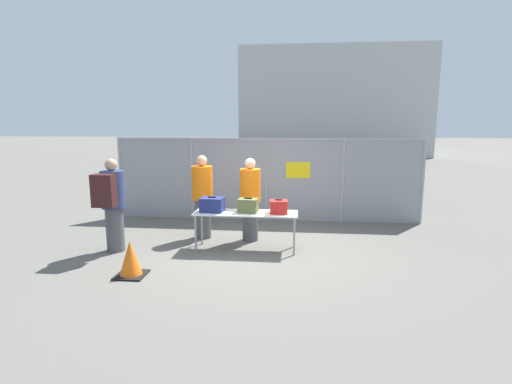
# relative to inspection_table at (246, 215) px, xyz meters

# --- Properties ---
(ground_plane) EXTENTS (120.00, 120.00, 0.00)m
(ground_plane) POSITION_rel_inspection_table_xyz_m (0.19, -0.06, -0.69)
(ground_plane) COLOR #605E56
(fence_section) EXTENTS (7.74, 0.07, 2.10)m
(fence_section) POSITION_rel_inspection_table_xyz_m (0.20, 2.46, 0.41)
(fence_section) COLOR #9EA0A5
(fence_section) RESTS_ON ground_plane
(inspection_table) EXTENTS (2.01, 0.62, 0.75)m
(inspection_table) POSITION_rel_inspection_table_xyz_m (0.00, 0.00, 0.00)
(inspection_table) COLOR silver
(inspection_table) RESTS_ON ground_plane
(suitcase_navy) EXTENTS (0.46, 0.37, 0.30)m
(suitcase_navy) POSITION_rel_inspection_table_xyz_m (-0.66, -0.00, 0.20)
(suitcase_navy) COLOR navy
(suitcase_navy) RESTS_ON inspection_table
(suitcase_olive) EXTENTS (0.39, 0.30, 0.29)m
(suitcase_olive) POSITION_rel_inspection_table_xyz_m (0.04, -0.01, 0.20)
(suitcase_olive) COLOR #566033
(suitcase_olive) RESTS_ON inspection_table
(suitcase_red) EXTENTS (0.35, 0.32, 0.28)m
(suitcase_red) POSITION_rel_inspection_table_xyz_m (0.64, -0.02, 0.19)
(suitcase_red) COLOR red
(suitcase_red) RESTS_ON inspection_table
(traveler_hooded) EXTENTS (0.45, 0.69, 1.81)m
(traveler_hooded) POSITION_rel_inspection_table_xyz_m (-2.52, -0.41, 0.30)
(traveler_hooded) COLOR #4C4C51
(traveler_hooded) RESTS_ON ground_plane
(security_worker_near) EXTENTS (0.43, 0.43, 1.75)m
(security_worker_near) POSITION_rel_inspection_table_xyz_m (0.01, 0.63, 0.22)
(security_worker_near) COLOR #4C4C51
(security_worker_near) RESTS_ON ground_plane
(security_worker_far) EXTENTS (0.44, 0.44, 1.79)m
(security_worker_far) POSITION_rel_inspection_table_xyz_m (-1.03, 0.72, 0.24)
(security_worker_far) COLOR #4C4C51
(security_worker_far) RESTS_ON ground_plane
(utility_trailer) EXTENTS (3.76, 2.37, 0.77)m
(utility_trailer) POSITION_rel_inspection_table_xyz_m (1.49, 4.68, -0.24)
(utility_trailer) COLOR #4C6B47
(utility_trailer) RESTS_ON ground_plane
(distant_hangar) EXTENTS (13.72, 13.92, 7.83)m
(distant_hangar) POSITION_rel_inspection_table_xyz_m (3.57, 28.29, 3.22)
(distant_hangar) COLOR #B2B7B2
(distant_hangar) RESTS_ON ground_plane
(traffic_cone) EXTENTS (0.47, 0.47, 0.59)m
(traffic_cone) POSITION_rel_inspection_table_xyz_m (-1.70, -1.56, -0.41)
(traffic_cone) COLOR black
(traffic_cone) RESTS_ON ground_plane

